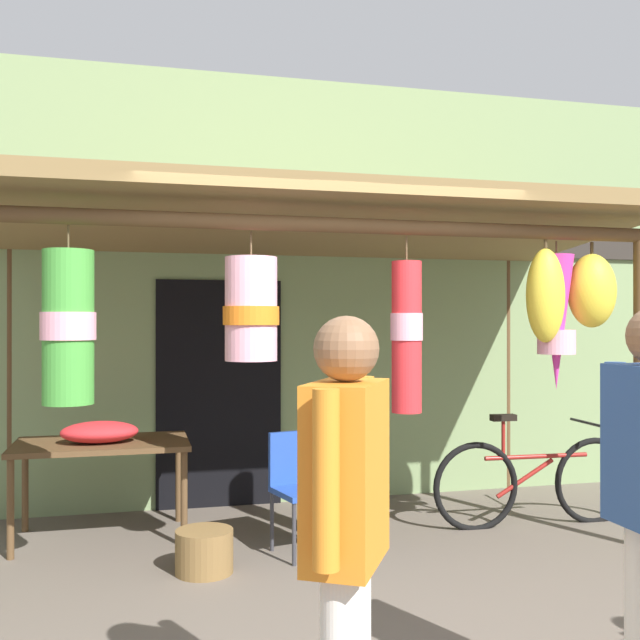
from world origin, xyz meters
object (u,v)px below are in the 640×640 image
Objects in this scene: wicker_basket_by_table at (204,551)px; folding_chair at (301,480)px; display_table at (102,451)px; flower_heap_on_table at (101,432)px; vendor_in_orange at (346,516)px; parked_bicycle at (536,482)px.

folding_chair is at bearing 21.45° from wicker_basket_by_table.
folding_chair is at bearing -25.49° from display_table.
flower_heap_on_table is (-0.00, -0.06, 0.15)m from display_table.
flower_heap_on_table is 1.30m from wicker_basket_by_table.
display_table is 3.39× the size of wicker_basket_by_table.
display_table is 1.52× the size of folding_chair.
wicker_basket_by_table is 0.23× the size of vendor_in_orange.
folding_chair is 1.99m from parked_bicycle.
display_table is at bearing 171.80° from parked_bicycle.
parked_bicycle is 1.06× the size of vendor_in_orange.
wicker_basket_by_table is (0.68, -0.88, -0.67)m from flower_heap_on_table.
flower_heap_on_table is at bearing 172.80° from parked_bicycle.
wicker_basket_by_table is at bearing -158.55° from folding_chair.
wicker_basket_by_table is 0.21× the size of parked_bicycle.
folding_chair is at bearing -174.87° from parked_bicycle.
wicker_basket_by_table is at bearing -170.36° from parked_bicycle.
parked_bicycle reaches higher than wicker_basket_by_table.
parked_bicycle is at bearing 49.67° from vendor_in_orange.
wicker_basket_by_table is 2.56m from vendor_in_orange.
flower_heap_on_table is at bearing 127.72° from wicker_basket_by_table.
parked_bicycle reaches higher than display_table.
flower_heap_on_table is 3.42m from vendor_in_orange.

